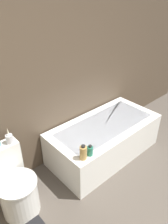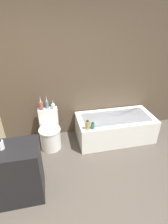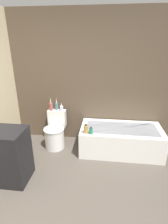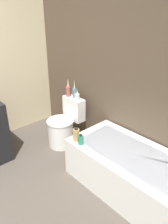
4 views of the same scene
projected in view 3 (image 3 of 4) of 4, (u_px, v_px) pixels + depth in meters
name	position (u px, v px, depth m)	size (l,w,h in m)	color
wall_back_tiled	(85.00, 80.00, 3.48)	(6.40, 0.06, 2.60)	brown
bathtub	(120.00, 139.00, 3.39)	(1.53, 0.76, 0.50)	white
toilet	(55.00, 133.00, 3.54)	(0.40, 0.55, 0.71)	white
vanity_counter	(3.00, 155.00, 2.62)	(0.75, 0.47, 0.85)	black
vase_gold	(51.00, 106.00, 3.54)	(0.07, 0.07, 0.28)	#994C47
vase_silver	(57.00, 106.00, 3.56)	(0.06, 0.06, 0.27)	teal
vase_bronze	(61.00, 108.00, 3.52)	(0.07, 0.07, 0.18)	silver
shampoo_bottle_tall	(86.00, 129.00, 3.07)	(0.08, 0.08, 0.18)	tan
shampoo_bottle_short	(91.00, 131.00, 3.07)	(0.06, 0.06, 0.13)	#267259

